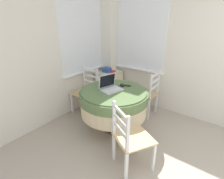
{
  "coord_description": "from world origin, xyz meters",
  "views": [
    {
      "loc": [
        -1.32,
        0.51,
        1.84
      ],
      "look_at": [
        0.89,
        2.2,
        0.66
      ],
      "focal_mm": 28.0,
      "sensor_mm": 36.0,
      "label": 1
    }
  ],
  "objects_px": {
    "dining_chair_near_back_window": "(86,91)",
    "book_on_cabinet": "(110,71)",
    "dining_chair_near_right_window": "(147,93)",
    "storage_box": "(107,70)",
    "cell_phone": "(127,86)",
    "corner_cabinet": "(109,85)",
    "computer_mouse": "(122,85)",
    "round_dining_table": "(114,100)",
    "dining_chair_camera_near": "(130,139)",
    "laptop": "(110,87)"
  },
  "relations": [
    {
      "from": "computer_mouse",
      "to": "book_on_cabinet",
      "type": "height_order",
      "value": "computer_mouse"
    },
    {
      "from": "cell_phone",
      "to": "computer_mouse",
      "type": "bearing_deg",
      "value": 142.43
    },
    {
      "from": "dining_chair_near_right_window",
      "to": "book_on_cabinet",
      "type": "xyz_separation_m",
      "value": [
        0.1,
        0.98,
        0.25
      ]
    },
    {
      "from": "dining_chair_camera_near",
      "to": "corner_cabinet",
      "type": "height_order",
      "value": "dining_chair_camera_near"
    },
    {
      "from": "round_dining_table",
      "to": "corner_cabinet",
      "type": "height_order",
      "value": "round_dining_table"
    },
    {
      "from": "dining_chair_near_right_window",
      "to": "cell_phone",
      "type": "bearing_deg",
      "value": 166.83
    },
    {
      "from": "dining_chair_near_right_window",
      "to": "round_dining_table",
      "type": "bearing_deg",
      "value": 167.34
    },
    {
      "from": "dining_chair_camera_near",
      "to": "book_on_cabinet",
      "type": "distance_m",
      "value": 2.07
    },
    {
      "from": "cell_phone",
      "to": "corner_cabinet",
      "type": "relative_size",
      "value": 0.19
    },
    {
      "from": "corner_cabinet",
      "to": "storage_box",
      "type": "distance_m",
      "value": 0.39
    },
    {
      "from": "laptop",
      "to": "corner_cabinet",
      "type": "height_order",
      "value": "laptop"
    },
    {
      "from": "round_dining_table",
      "to": "dining_chair_near_right_window",
      "type": "bearing_deg",
      "value": -12.66
    },
    {
      "from": "cell_phone",
      "to": "dining_chair_camera_near",
      "type": "xyz_separation_m",
      "value": [
        -0.83,
        -0.59,
        -0.3
      ]
    },
    {
      "from": "computer_mouse",
      "to": "dining_chair_camera_near",
      "type": "xyz_separation_m",
      "value": [
        -0.76,
        -0.65,
        -0.32
      ]
    },
    {
      "from": "round_dining_table",
      "to": "dining_chair_near_back_window",
      "type": "xyz_separation_m",
      "value": [
        0.19,
        0.83,
        -0.12
      ]
    },
    {
      "from": "corner_cabinet",
      "to": "book_on_cabinet",
      "type": "distance_m",
      "value": 0.35
    },
    {
      "from": "computer_mouse",
      "to": "cell_phone",
      "type": "bearing_deg",
      "value": -37.57
    },
    {
      "from": "dining_chair_near_back_window",
      "to": "corner_cabinet",
      "type": "xyz_separation_m",
      "value": [
        0.75,
        0.0,
        -0.1
      ]
    },
    {
      "from": "computer_mouse",
      "to": "storage_box",
      "type": "xyz_separation_m",
      "value": [
        0.63,
        0.85,
        -0.03
      ]
    },
    {
      "from": "dining_chair_near_back_window",
      "to": "book_on_cabinet",
      "type": "xyz_separation_m",
      "value": [
        0.74,
        -0.03,
        0.25
      ]
    },
    {
      "from": "round_dining_table",
      "to": "computer_mouse",
      "type": "distance_m",
      "value": 0.31
    },
    {
      "from": "round_dining_table",
      "to": "cell_phone",
      "type": "height_order",
      "value": "cell_phone"
    },
    {
      "from": "dining_chair_near_right_window",
      "to": "storage_box",
      "type": "bearing_deg",
      "value": 88.01
    },
    {
      "from": "book_on_cabinet",
      "to": "laptop",
      "type": "bearing_deg",
      "value": -141.86
    },
    {
      "from": "dining_chair_near_right_window",
      "to": "dining_chair_camera_near",
      "type": "relative_size",
      "value": 1.0
    },
    {
      "from": "round_dining_table",
      "to": "book_on_cabinet",
      "type": "relative_size",
      "value": 5.09
    },
    {
      "from": "storage_box",
      "to": "computer_mouse",
      "type": "bearing_deg",
      "value": -126.73
    },
    {
      "from": "round_dining_table",
      "to": "storage_box",
      "type": "distance_m",
      "value": 1.22
    },
    {
      "from": "computer_mouse",
      "to": "dining_chair_near_back_window",
      "type": "relative_size",
      "value": 0.11
    },
    {
      "from": "corner_cabinet",
      "to": "book_on_cabinet",
      "type": "xyz_separation_m",
      "value": [
        -0.01,
        -0.03,
        0.35
      ]
    },
    {
      "from": "computer_mouse",
      "to": "dining_chair_near_right_window",
      "type": "relative_size",
      "value": 0.11
    },
    {
      "from": "laptop",
      "to": "corner_cabinet",
      "type": "relative_size",
      "value": 0.56
    },
    {
      "from": "dining_chair_near_right_window",
      "to": "storage_box",
      "type": "height_order",
      "value": "dining_chair_near_right_window"
    },
    {
      "from": "round_dining_table",
      "to": "computer_mouse",
      "type": "xyz_separation_m",
      "value": [
        0.23,
        -0.01,
        0.2
      ]
    },
    {
      "from": "dining_chair_camera_near",
      "to": "corner_cabinet",
      "type": "distance_m",
      "value": 2.09
    },
    {
      "from": "dining_chair_camera_near",
      "to": "storage_box",
      "type": "height_order",
      "value": "dining_chair_camera_near"
    },
    {
      "from": "dining_chair_near_back_window",
      "to": "dining_chair_near_right_window",
      "type": "height_order",
      "value": "same"
    },
    {
      "from": "cell_phone",
      "to": "dining_chair_camera_near",
      "type": "bearing_deg",
      "value": -144.59
    },
    {
      "from": "laptop",
      "to": "dining_chair_near_back_window",
      "type": "bearing_deg",
      "value": 76.05
    },
    {
      "from": "dining_chair_near_right_window",
      "to": "dining_chair_camera_near",
      "type": "height_order",
      "value": "same"
    },
    {
      "from": "storage_box",
      "to": "book_on_cabinet",
      "type": "xyz_separation_m",
      "value": [
        0.06,
        -0.04,
        -0.04
      ]
    },
    {
      "from": "book_on_cabinet",
      "to": "round_dining_table",
      "type": "bearing_deg",
      "value": -139.26
    },
    {
      "from": "book_on_cabinet",
      "to": "computer_mouse",
      "type": "bearing_deg",
      "value": -130.82
    },
    {
      "from": "computer_mouse",
      "to": "book_on_cabinet",
      "type": "distance_m",
      "value": 1.07
    },
    {
      "from": "round_dining_table",
      "to": "dining_chair_camera_near",
      "type": "relative_size",
      "value": 1.23
    },
    {
      "from": "cell_phone",
      "to": "book_on_cabinet",
      "type": "xyz_separation_m",
      "value": [
        0.62,
        0.86,
        -0.05
      ]
    },
    {
      "from": "book_on_cabinet",
      "to": "storage_box",
      "type": "bearing_deg",
      "value": 145.05
    },
    {
      "from": "cell_phone",
      "to": "corner_cabinet",
      "type": "xyz_separation_m",
      "value": [
        0.63,
        0.89,
        -0.4
      ]
    },
    {
      "from": "round_dining_table",
      "to": "computer_mouse",
      "type": "relative_size",
      "value": 11.57
    },
    {
      "from": "laptop",
      "to": "cell_phone",
      "type": "height_order",
      "value": "laptop"
    }
  ]
}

